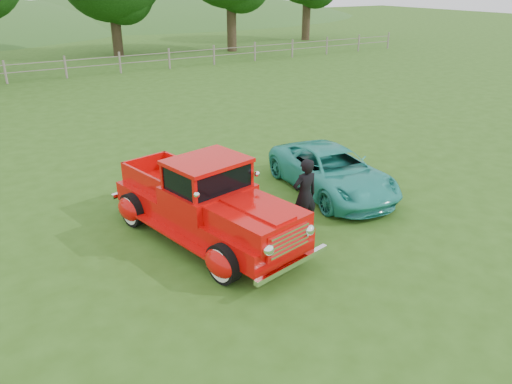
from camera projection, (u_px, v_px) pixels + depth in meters
ground at (305, 253)px, 10.00m from camera, size 140.00×140.00×0.00m
fence_line at (66, 67)px, 27.06m from camera, size 48.00×0.12×1.20m
red_pickup at (207, 203)px, 10.29m from camera, size 2.99×5.24×1.78m
teal_sedan at (332, 171)px, 12.65m from camera, size 2.34×4.26×1.13m
man at (305, 195)px, 10.60m from camera, size 0.61×0.40×1.65m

